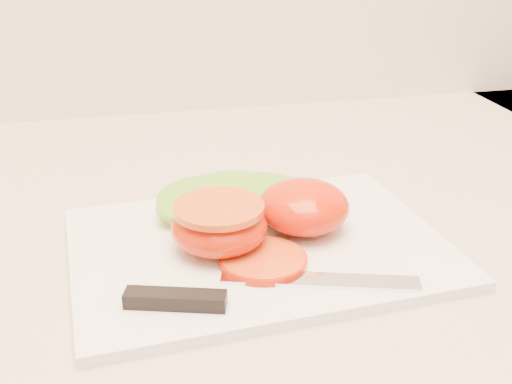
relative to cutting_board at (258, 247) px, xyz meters
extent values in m
cube|color=#C0AD96|center=(0.29, 0.11, -0.02)|extent=(3.92, 0.65, 0.03)
cube|color=white|center=(0.00, 0.00, 0.00)|extent=(0.34, 0.26, 0.01)
ellipsoid|color=red|center=(0.05, 0.02, 0.03)|extent=(0.08, 0.08, 0.05)
ellipsoid|color=red|center=(-0.04, 0.00, 0.03)|extent=(0.08, 0.08, 0.04)
cylinder|color=red|center=(-0.04, 0.00, 0.04)|extent=(0.08, 0.08, 0.01)
cylinder|color=#CF5F15|center=(0.00, -0.04, 0.01)|extent=(0.07, 0.07, 0.01)
ellipsoid|color=#68BC31|center=(-0.02, 0.07, 0.02)|extent=(0.15, 0.12, 0.03)
ellipsoid|color=#68BC31|center=(0.02, 0.07, 0.02)|extent=(0.12, 0.11, 0.02)
cube|color=silver|center=(0.03, -0.07, 0.01)|extent=(0.16, 0.07, 0.00)
cube|color=black|center=(-0.08, -0.08, 0.01)|extent=(0.08, 0.04, 0.01)
camera|label=1|loc=(-0.11, -0.49, 0.28)|focal=45.00mm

